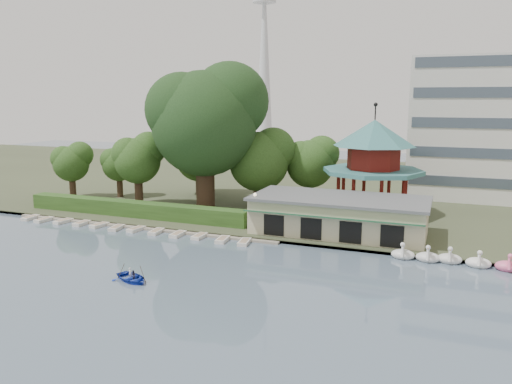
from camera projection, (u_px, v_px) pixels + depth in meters
The scene contains 14 objects.
ground_plane at pixel (144, 297), 37.26m from camera, with size 220.00×220.00×0.00m, color slate.
shore at pixel (317, 184), 84.89m from camera, with size 220.00×70.00×0.40m, color #424930.
embankment at pixel (236, 237), 53.09m from camera, with size 220.00×0.60×0.30m, color gray.
dock at pixel (140, 227), 57.26m from camera, with size 34.00×1.60×0.24m, color gray.
boathouse at pixel (339, 215), 53.43m from camera, with size 18.60×9.39×3.90m.
pavilion at pixel (373, 158), 60.96m from camera, with size 12.40×12.40×13.50m.
broadcast_tower at pixel (264, 42), 174.15m from camera, with size 8.00×8.00×96.00m.
hedge at pixel (134, 209), 61.12m from camera, with size 30.00×2.00×1.80m, color #2F531E.
lamp_post at pixel (255, 205), 53.53m from camera, with size 0.36×0.36×4.28m.
big_tree at pixel (206, 116), 63.96m from camera, with size 14.89×13.88×18.94m.
small_trees at pixel (213, 158), 69.19m from camera, with size 39.44×16.73×10.45m.
swan_boats at pixel (492, 264), 43.59m from camera, with size 17.81×2.16×1.92m.
moored_rowboats at pixel (127, 228), 56.26m from camera, with size 29.79×2.79×0.36m.
rowboat_with_passengers at pixel (132, 275), 40.56m from camera, with size 5.72×5.03×2.01m.
Camera 1 is at (20.46, -29.78, 14.67)m, focal length 35.00 mm.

